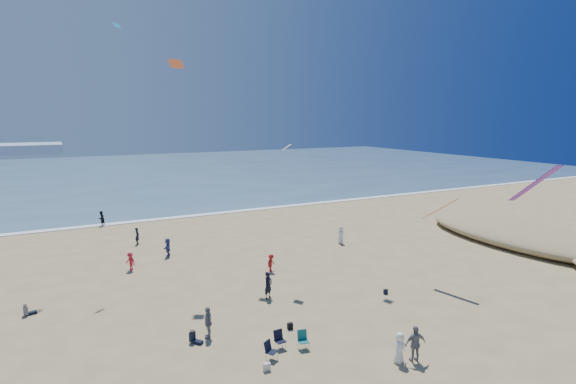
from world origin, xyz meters
TOP-DOWN VIEW (x-y plane):
  - ocean at (0.00, 95.00)m, footprint 220.00×100.00m
  - surf_line at (0.00, 45.00)m, footprint 220.00×1.20m
  - standing_flyers at (4.26, 13.70)m, footprint 29.85×52.30m
  - chair_cluster at (2.82, 9.89)m, footprint 2.76×1.53m
  - white_tote at (1.21, 8.76)m, footprint 0.35×0.20m
  - black_backpack at (4.29, 12.14)m, footprint 0.30×0.22m
  - navy_bag at (12.79, 13.76)m, footprint 0.28×0.18m
  - kites_aloft at (8.01, 12.46)m, footprint 42.25×40.13m

SIDE VIEW (x-z plane):
  - ocean at x=0.00m, z-range 0.00..0.06m
  - surf_line at x=0.00m, z-range 0.00..0.08m
  - navy_bag at x=12.79m, z-range 0.00..0.34m
  - black_backpack at x=4.29m, z-range 0.00..0.38m
  - white_tote at x=1.21m, z-range 0.00..0.40m
  - chair_cluster at x=2.82m, z-range 0.00..1.00m
  - standing_flyers at x=4.26m, z-range -0.09..1.83m
  - kites_aloft at x=8.01m, z-range 1.10..26.24m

